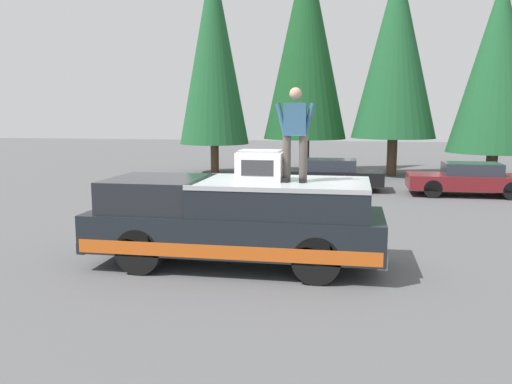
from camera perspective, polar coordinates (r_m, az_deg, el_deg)
The scene contains 10 objects.
ground_plane at distance 10.41m, azimuth 1.90°, elevation -7.64°, with size 90.00×90.00×0.00m, color #565659.
pickup_truck at distance 10.10m, azimuth -2.15°, elevation -3.05°, with size 2.01×5.54×1.65m.
compressor_unit at distance 9.86m, azimuth 0.46°, elevation 2.87°, with size 0.65×0.84×0.56m.
person_on_truck_bed at distance 9.60m, azimuth 4.22°, elevation 6.43°, with size 0.29×0.72×1.69m.
parked_car_maroon at distance 20.03m, azimuth 21.85°, elevation 1.27°, with size 1.64×4.10×1.16m.
parked_car_black at distance 20.22m, azimuth 7.78°, elevation 1.87°, with size 1.64×4.10×1.16m.
conifer_left at distance 25.22m, azimuth 24.55°, elevation 12.32°, with size 3.91×3.91×8.62m.
conifer_center_left at distance 25.47m, azimuth 14.78°, elevation 14.51°, with size 3.81×3.81×9.63m.
conifer_center_right at distance 26.06m, azimuth 5.38°, elevation 15.82°, with size 3.92×3.92×10.81m.
conifer_right at distance 25.63m, azimuth -4.58°, elevation 14.96°, with size 3.26×3.26×10.16m.
Camera 1 is at (-9.89, -1.47, 2.90)m, focal length 37.29 mm.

